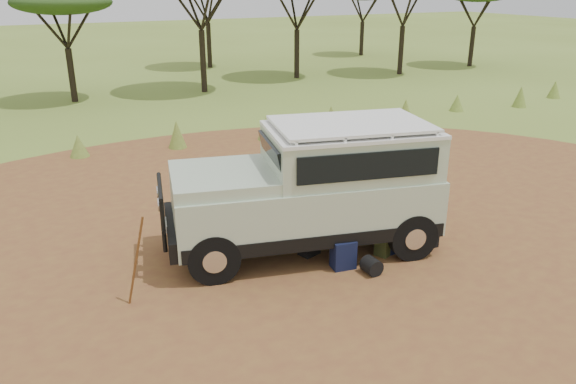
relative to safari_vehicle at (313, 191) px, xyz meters
name	(u,v)px	position (x,y,z in m)	size (l,w,h in m)	color
ground	(306,260)	(-0.36, -0.42, -1.25)	(140.00, 140.00, 0.00)	olive
dirt_clearing	(306,259)	(-0.36, -0.42, -1.24)	(23.00, 23.00, 0.01)	brown
grass_fringe	(182,136)	(-0.24, 8.25, -0.84)	(36.60, 1.60, 0.90)	olive
safari_vehicle	(313,191)	(0.00, 0.00, 0.00)	(5.61, 3.21, 2.58)	#AFC2A5
walking_staff	(136,261)	(-3.64, -0.53, -0.45)	(0.04, 0.04, 1.62)	brown
backpack_black	(309,243)	(-0.20, -0.25, -0.98)	(0.38, 0.28, 0.52)	black
backpack_navy	(343,254)	(0.10, -1.02, -0.96)	(0.43, 0.31, 0.57)	#121739
backpack_olive	(385,243)	(1.14, -0.93, -0.99)	(0.37, 0.27, 0.51)	#393D1C
duffel_navy	(389,242)	(1.26, -0.89, -1.02)	(0.40, 0.30, 0.45)	#121739
hard_case	(425,239)	(2.10, -1.01, -1.09)	(0.45, 0.32, 0.32)	black
stuff_sack	(371,266)	(0.45, -1.46, -1.08)	(0.32, 0.32, 0.32)	black
safari_hat	(426,230)	(2.10, -1.01, -0.89)	(0.39, 0.39, 0.11)	beige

